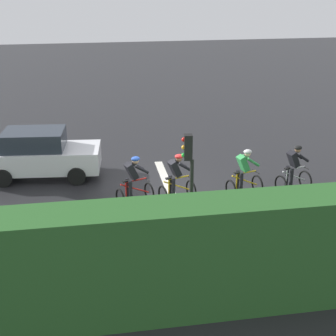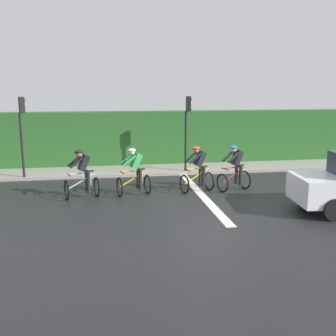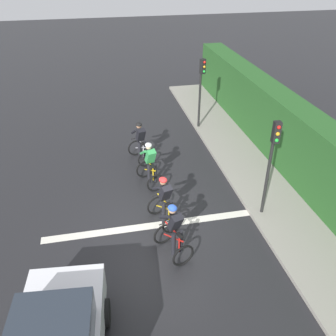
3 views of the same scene
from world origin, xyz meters
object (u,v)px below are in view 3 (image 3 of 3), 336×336
at_px(cyclist_fourth, 174,233).
at_px(traffic_light_far_junction, 201,84).
at_px(traffic_light_near_crossing, 272,156).
at_px(cyclist_lead, 141,144).
at_px(cyclist_mid, 165,203).
at_px(cyclist_second, 150,166).

height_order(cyclist_fourth, traffic_light_far_junction, traffic_light_far_junction).
bearing_deg(traffic_light_near_crossing, cyclist_lead, 127.71).
distance_m(cyclist_lead, cyclist_mid, 4.04).
bearing_deg(cyclist_lead, traffic_light_near_crossing, -52.29).
bearing_deg(cyclist_mid, traffic_light_far_junction, 65.30).
xyz_separation_m(cyclist_mid, cyclist_fourth, (-0.02, -1.37, 0.00)).
bearing_deg(cyclist_lead, cyclist_second, -86.99).
relative_size(cyclist_lead, cyclist_second, 1.00).
relative_size(cyclist_fourth, traffic_light_near_crossing, 0.50).
height_order(cyclist_mid, traffic_light_far_junction, traffic_light_far_junction).
bearing_deg(cyclist_second, cyclist_mid, -88.16).
height_order(cyclist_second, cyclist_fourth, same).
bearing_deg(cyclist_second, cyclist_lead, 93.01).
bearing_deg(cyclist_fourth, traffic_light_far_junction, 69.12).
height_order(cyclist_lead, cyclist_fourth, same).
relative_size(cyclist_second, cyclist_mid, 1.00).
bearing_deg(cyclist_second, traffic_light_far_junction, 54.05).
height_order(traffic_light_near_crossing, traffic_light_far_junction, same).
distance_m(cyclist_lead, cyclist_fourth, 5.41).
bearing_deg(cyclist_second, traffic_light_near_crossing, -38.14).
relative_size(cyclist_second, cyclist_fourth, 1.00).
xyz_separation_m(traffic_light_near_crossing, traffic_light_far_junction, (-0.18, 6.76, 0.00)).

